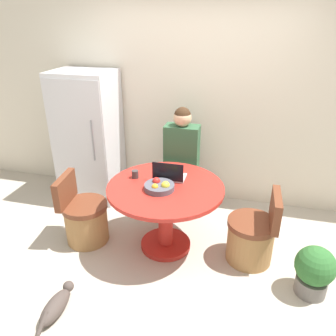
{
  "coord_description": "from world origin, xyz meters",
  "views": [
    {
      "loc": [
        0.64,
        -2.45,
        2.27
      ],
      "look_at": [
        -0.1,
        0.4,
        0.89
      ],
      "focal_mm": 35.0,
      "sensor_mm": 36.0,
      "label": 1
    }
  ],
  "objects_px": {
    "chair_right_side": "(252,237)",
    "cat": "(56,306)",
    "dining_table": "(166,203)",
    "laptop": "(169,175)",
    "refrigerator": "(89,137)",
    "fruit_bowl": "(160,186)",
    "chair_left_side": "(85,219)",
    "person_seated": "(182,155)",
    "potted_plant": "(314,270)"
  },
  "relations": [
    {
      "from": "chair_right_side",
      "to": "cat",
      "type": "height_order",
      "value": "chair_right_side"
    },
    {
      "from": "dining_table",
      "to": "chair_right_side",
      "type": "distance_m",
      "value": 0.93
    },
    {
      "from": "dining_table",
      "to": "laptop",
      "type": "relative_size",
      "value": 3.65
    },
    {
      "from": "refrigerator",
      "to": "fruit_bowl",
      "type": "relative_size",
      "value": 5.69
    },
    {
      "from": "chair_right_side",
      "to": "cat",
      "type": "xyz_separation_m",
      "value": [
        -1.55,
        -1.09,
        -0.19
      ]
    },
    {
      "from": "laptop",
      "to": "cat",
      "type": "height_order",
      "value": "laptop"
    },
    {
      "from": "refrigerator",
      "to": "chair_right_side",
      "type": "height_order",
      "value": "refrigerator"
    },
    {
      "from": "chair_left_side",
      "to": "cat",
      "type": "relative_size",
      "value": 1.5
    },
    {
      "from": "chair_right_side",
      "to": "fruit_bowl",
      "type": "bearing_deg",
      "value": -84.87
    },
    {
      "from": "person_seated",
      "to": "potted_plant",
      "type": "xyz_separation_m",
      "value": [
        1.42,
        -1.11,
        -0.48
      ]
    },
    {
      "from": "person_seated",
      "to": "fruit_bowl",
      "type": "height_order",
      "value": "person_seated"
    },
    {
      "from": "chair_right_side",
      "to": "person_seated",
      "type": "relative_size",
      "value": 0.58
    },
    {
      "from": "laptop",
      "to": "potted_plant",
      "type": "xyz_separation_m",
      "value": [
        1.42,
        -0.47,
        -0.52
      ]
    },
    {
      "from": "laptop",
      "to": "chair_left_side",
      "type": "bearing_deg",
      "value": 16.52
    },
    {
      "from": "refrigerator",
      "to": "person_seated",
      "type": "xyz_separation_m",
      "value": [
        1.25,
        -0.05,
        -0.1
      ]
    },
    {
      "from": "cat",
      "to": "potted_plant",
      "type": "relative_size",
      "value": 1.07
    },
    {
      "from": "person_seated",
      "to": "potted_plant",
      "type": "distance_m",
      "value": 1.87
    },
    {
      "from": "chair_left_side",
      "to": "person_seated",
      "type": "relative_size",
      "value": 0.58
    },
    {
      "from": "chair_right_side",
      "to": "refrigerator",
      "type": "bearing_deg",
      "value": -112.45
    },
    {
      "from": "chair_right_side",
      "to": "potted_plant",
      "type": "bearing_deg",
      "value": 58.04
    },
    {
      "from": "refrigerator",
      "to": "chair_right_side",
      "type": "relative_size",
      "value": 2.17
    },
    {
      "from": "chair_left_side",
      "to": "cat",
      "type": "height_order",
      "value": "chair_left_side"
    },
    {
      "from": "fruit_bowl",
      "to": "laptop",
      "type": "bearing_deg",
      "value": 81.31
    },
    {
      "from": "laptop",
      "to": "fruit_bowl",
      "type": "height_order",
      "value": "laptop"
    },
    {
      "from": "cat",
      "to": "refrigerator",
      "type": "bearing_deg",
      "value": 18.47
    },
    {
      "from": "cat",
      "to": "fruit_bowl",
      "type": "bearing_deg",
      "value": -30.76
    },
    {
      "from": "refrigerator",
      "to": "dining_table",
      "type": "xyz_separation_m",
      "value": [
        1.25,
        -0.86,
        -0.3
      ]
    },
    {
      "from": "chair_right_side",
      "to": "laptop",
      "type": "xyz_separation_m",
      "value": [
        -0.89,
        0.14,
        0.51
      ]
    },
    {
      "from": "chair_right_side",
      "to": "cat",
      "type": "bearing_deg",
      "value": -55.77
    },
    {
      "from": "dining_table",
      "to": "person_seated",
      "type": "bearing_deg",
      "value": 90.12
    },
    {
      "from": "dining_table",
      "to": "person_seated",
      "type": "xyz_separation_m",
      "value": [
        -0.0,
        0.8,
        0.2
      ]
    },
    {
      "from": "fruit_bowl",
      "to": "refrigerator",
      "type": "bearing_deg",
      "value": 142.22
    },
    {
      "from": "fruit_bowl",
      "to": "cat",
      "type": "height_order",
      "value": "fruit_bowl"
    },
    {
      "from": "dining_table",
      "to": "cat",
      "type": "bearing_deg",
      "value": -121.59
    },
    {
      "from": "refrigerator",
      "to": "chair_left_side",
      "type": "height_order",
      "value": "refrigerator"
    },
    {
      "from": "cat",
      "to": "laptop",
      "type": "bearing_deg",
      "value": -26.77
    },
    {
      "from": "person_seated",
      "to": "chair_right_side",
      "type": "bearing_deg",
      "value": 138.29
    },
    {
      "from": "refrigerator",
      "to": "person_seated",
      "type": "height_order",
      "value": "refrigerator"
    },
    {
      "from": "cat",
      "to": "potted_plant",
      "type": "xyz_separation_m",
      "value": [
        2.08,
        0.76,
        0.18
      ]
    },
    {
      "from": "fruit_bowl",
      "to": "potted_plant",
      "type": "distance_m",
      "value": 1.56
    },
    {
      "from": "fruit_bowl",
      "to": "cat",
      "type": "bearing_deg",
      "value": -122.17
    },
    {
      "from": "person_seated",
      "to": "laptop",
      "type": "height_order",
      "value": "person_seated"
    },
    {
      "from": "chair_right_side",
      "to": "potted_plant",
      "type": "height_order",
      "value": "chair_right_side"
    },
    {
      "from": "refrigerator",
      "to": "laptop",
      "type": "xyz_separation_m",
      "value": [
        1.25,
        -0.7,
        -0.06
      ]
    },
    {
      "from": "chair_left_side",
      "to": "fruit_bowl",
      "type": "xyz_separation_m",
      "value": [
        0.84,
        0.02,
        0.5
      ]
    },
    {
      "from": "refrigerator",
      "to": "laptop",
      "type": "height_order",
      "value": "refrigerator"
    },
    {
      "from": "chair_left_side",
      "to": "refrigerator",
      "type": "bearing_deg",
      "value": 14.52
    },
    {
      "from": "chair_left_side",
      "to": "laptop",
      "type": "height_order",
      "value": "laptop"
    },
    {
      "from": "person_seated",
      "to": "laptop",
      "type": "relative_size",
      "value": 4.18
    },
    {
      "from": "dining_table",
      "to": "chair_left_side",
      "type": "distance_m",
      "value": 0.93
    }
  ]
}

